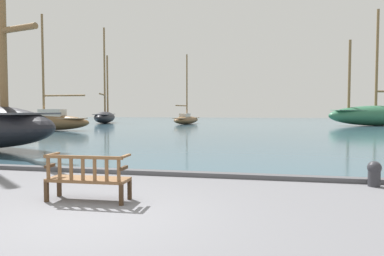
# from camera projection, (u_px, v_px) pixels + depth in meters

# --- Properties ---
(ground_plane) EXTENTS (160.00, 160.00, 0.00)m
(ground_plane) POSITION_uv_depth(u_px,v_px,m) (85.00, 217.00, 5.71)
(ground_plane) COLOR slate
(harbor_water) EXTENTS (100.00, 80.00, 0.08)m
(harbor_water) POSITION_uv_depth(u_px,v_px,m) (241.00, 123.00, 48.76)
(harbor_water) COLOR #385666
(harbor_water) RESTS_ON ground
(quay_edge_kerb) EXTENTS (40.00, 0.30, 0.12)m
(quay_edge_kerb) POSITION_uv_depth(u_px,v_px,m) (155.00, 173.00, 9.48)
(quay_edge_kerb) COLOR #4C4C50
(quay_edge_kerb) RESTS_ON ground
(park_bench) EXTENTS (1.62, 0.57, 0.92)m
(park_bench) POSITION_uv_depth(u_px,v_px,m) (88.00, 177.00, 6.69)
(park_bench) COLOR #3D2A19
(park_bench) RESTS_ON ground
(sailboat_nearest_starboard) EXTENTS (12.17, 6.10, 13.29)m
(sailboat_nearest_starboard) POSITION_uv_depth(u_px,v_px,m) (378.00, 114.00, 39.50)
(sailboat_nearest_starboard) COLOR #2D6647
(sailboat_nearest_starboard) RESTS_ON harbor_water
(sailboat_far_starboard) EXTENTS (5.08, 10.64, 13.39)m
(sailboat_far_starboard) POSITION_uv_depth(u_px,v_px,m) (105.00, 116.00, 48.30)
(sailboat_far_starboard) COLOR black
(sailboat_far_starboard) RESTS_ON harbor_water
(sailboat_outer_port) EXTENTS (3.01, 6.99, 9.02)m
(sailboat_outer_port) POSITION_uv_depth(u_px,v_px,m) (186.00, 119.00, 44.45)
(sailboat_outer_port) COLOR brown
(sailboat_outer_port) RESTS_ON harbor_water
(sailboat_distant_harbor) EXTENTS (9.78, 1.99, 10.08)m
(sailboat_distant_harbor) POSITION_uv_depth(u_px,v_px,m) (47.00, 121.00, 29.99)
(sailboat_distant_harbor) COLOR brown
(sailboat_distant_harbor) RESTS_ON harbor_water
(mooring_bollard) EXTENTS (0.31, 0.31, 0.60)m
(mooring_bollard) POSITION_uv_depth(u_px,v_px,m) (374.00, 173.00, 8.00)
(mooring_bollard) COLOR #2D2D33
(mooring_bollard) RESTS_ON ground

